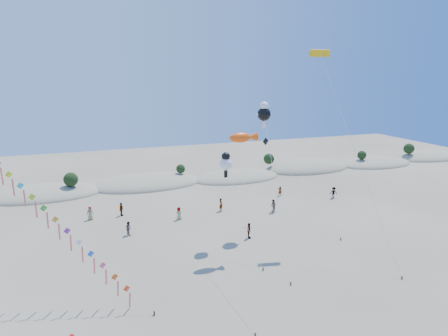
{
  "coord_description": "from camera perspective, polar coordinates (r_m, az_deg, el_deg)",
  "views": [
    {
      "loc": [
        -8.36,
        -17.65,
        18.06
      ],
      "look_at": [
        2.94,
        14.0,
        9.86
      ],
      "focal_mm": 30.0,
      "sensor_mm": 36.0,
      "label": 1
    }
  ],
  "objects": [
    {
      "name": "fish_kite",
      "position": [
        38.07,
        2.97,
        4.63
      ],
      "size": [
        6.12,
        14.3,
        12.61
      ],
      "color": "#3F2D1E",
      "rests_on": "ground"
    },
    {
      "name": "dune_ridge",
      "position": [
        65.97,
        -10.7,
        -2.32
      ],
      "size": [
        145.3,
        11.49,
        5.57
      ],
      "color": "gray",
      "rests_on": "ground"
    },
    {
      "name": "cartoon_kite_low",
      "position": [
        40.32,
        0.28,
        0.82
      ],
      "size": [
        1.8,
        8.39,
        10.22
      ],
      "color": "#3F2D1E",
      "rests_on": "ground"
    },
    {
      "name": "dark_kite",
      "position": [
        46.98,
        9.22,
        0.28
      ],
      "size": [
        5.35,
        10.35,
        10.54
      ],
      "color": "#3F2D1E",
      "rests_on": "ground"
    },
    {
      "name": "parafoil_kite",
      "position": [
        43.43,
        14.57,
        15.99
      ],
      "size": [
        2.92,
        13.3,
        20.96
      ],
      "color": "#3F2D1E",
      "rests_on": "ground"
    },
    {
      "name": "beachgoers",
      "position": [
        50.15,
        -1.12,
        -6.32
      ],
      "size": [
        36.23,
        13.78,
        1.85
      ],
      "color": "slate",
      "rests_on": "ground"
    },
    {
      "name": "cartoon_kite_high",
      "position": [
        44.15,
        6.13,
        8.37
      ],
      "size": [
        4.48,
        14.31,
        15.3
      ],
      "color": "#3F2D1E",
      "rests_on": "ground"
    }
  ]
}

